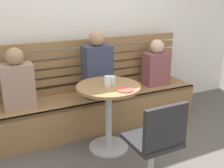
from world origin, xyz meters
TOP-DOWN VIEW (x-y plane):
  - back_wall at (0.00, 1.64)m, footprint 5.20×0.10m
  - booth_bench at (0.00, 1.20)m, footprint 2.70×0.52m
  - booth_backrest at (0.00, 1.44)m, footprint 2.65×0.04m
  - cafe_table at (-0.08, 0.66)m, footprint 0.68×0.68m
  - white_chair at (-0.03, -0.16)m, footprint 0.41×0.41m
  - person_adult at (0.01, 1.17)m, footprint 0.34×0.22m
  - person_child_left at (0.91, 1.23)m, footprint 0.34×0.22m
  - person_child_middle at (-0.92, 1.20)m, footprint 0.34×0.22m
  - cup_glass_short at (-0.02, 0.71)m, footprint 0.08×0.08m
  - cup_water_clear at (-0.10, 0.64)m, footprint 0.07×0.07m
  - plate_small at (0.00, 0.45)m, footprint 0.17×0.17m

SIDE VIEW (x-z plane):
  - booth_bench at x=0.00m, z-range 0.00..0.44m
  - white_chair at x=-0.03m, z-range 0.04..0.89m
  - cafe_table at x=-0.08m, z-range 0.15..0.89m
  - person_child_left at x=0.91m, z-range 0.40..1.03m
  - person_child_middle at x=-0.92m, z-range 0.40..1.08m
  - plate_small at x=0.00m, z-range 0.74..0.75m
  - booth_backrest at x=0.00m, z-range 0.44..1.11m
  - cup_glass_short at x=-0.02m, z-range 0.74..0.82m
  - cup_water_clear at x=-0.10m, z-range 0.74..0.85m
  - person_adult at x=0.01m, z-range 0.40..1.21m
  - back_wall at x=0.00m, z-range 0.00..2.90m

